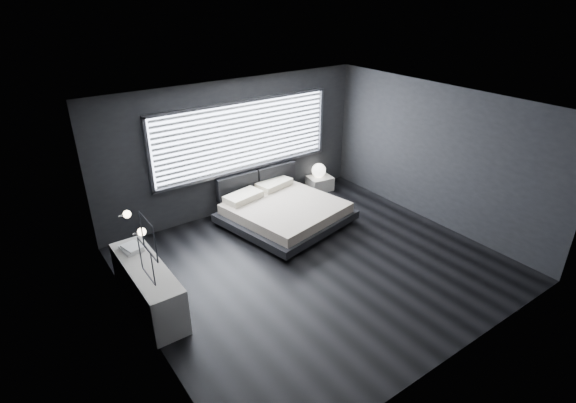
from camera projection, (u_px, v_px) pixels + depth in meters
room at (318, 193)px, 7.32m from camera, size 6.04×6.00×2.80m
window at (244, 137)px, 9.31m from camera, size 4.14×0.09×1.52m
headboard at (257, 181)px, 9.85m from camera, size 1.96×0.16×0.52m
sconce_near at (142, 232)px, 5.77m from camera, size 0.18×0.11×0.11m
sconce_far at (127, 214)px, 6.21m from camera, size 0.18×0.11×0.11m
wall_art_upper at (148, 237)px, 5.17m from camera, size 0.01×0.48×0.48m
wall_art_lower at (146, 261)px, 5.56m from camera, size 0.01×0.48×0.48m
bed at (284, 211)px, 9.21m from camera, size 2.58×2.50×0.57m
nightstand at (320, 183)px, 10.75m from camera, size 0.61×0.53×0.32m
orb_lamp at (319, 170)px, 10.62m from camera, size 0.33×0.33×0.33m
dresser at (148, 287)px, 6.75m from camera, size 0.53×1.86×0.74m
book_stack at (132, 248)px, 6.97m from camera, size 0.32×0.40×0.08m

